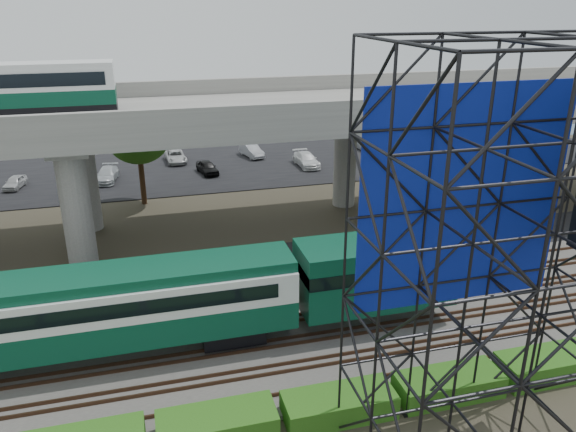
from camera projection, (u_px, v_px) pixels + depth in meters
name	position (u px, v px, depth m)	size (l,w,h in m)	color
ground	(288.00, 358.00, 26.74)	(140.00, 140.00, 0.00)	#474233
ballast_bed	(278.00, 334.00, 28.51)	(90.00, 12.00, 0.20)	slate
service_road	(246.00, 264.00, 36.18)	(90.00, 5.00, 0.08)	black
parking_lot	(202.00, 166.00, 57.33)	(90.00, 18.00, 0.08)	black
harbor_water	(183.00, 123.00, 77.14)	(140.00, 40.00, 0.03)	#4A637A
rail_tracks	(278.00, 331.00, 28.44)	(90.00, 9.52, 0.16)	#472D1E
commuter_train	(137.00, 304.00, 25.88)	(29.30, 3.06, 4.30)	black
overpass	(213.00, 122.00, 37.94)	(80.00, 12.00, 12.40)	#9E9B93
scaffold_tower	(508.00, 282.00, 18.11)	(9.36, 6.36, 15.00)	black
hedge_strip	(339.00, 404.00, 22.91)	(34.60, 1.80, 1.20)	#285714
trees	(160.00, 163.00, 38.15)	(40.94, 16.94, 7.69)	#382314
parked_cars	(218.00, 159.00, 57.14)	(38.13, 9.68, 1.32)	silver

